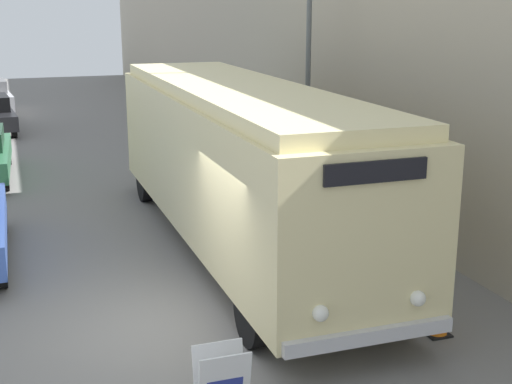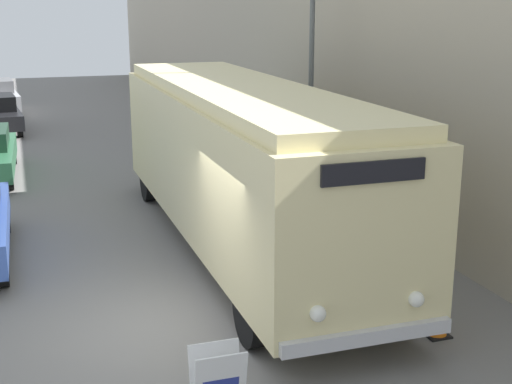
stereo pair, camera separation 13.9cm
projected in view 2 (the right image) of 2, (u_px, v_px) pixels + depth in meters
ground_plane at (176, 324)px, 11.21m from camera, size 80.00×80.00×0.00m
building_wall_right at (288, 55)px, 21.24m from camera, size 0.30×60.00×6.73m
vintage_bus at (240, 158)px, 14.24m from camera, size 2.60×11.33×3.35m
streetlamp at (312, 18)px, 16.40m from camera, size 0.36×0.36×7.13m
traffic_cone at (438, 316)px, 10.75m from camera, size 0.36×0.36×0.65m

